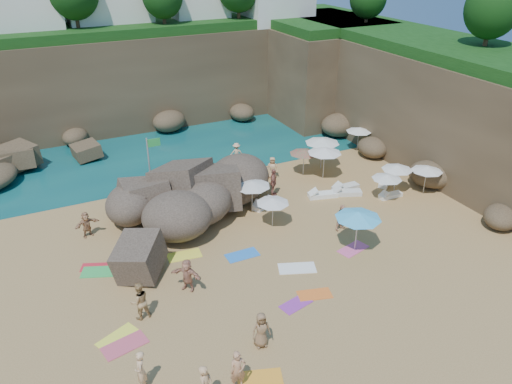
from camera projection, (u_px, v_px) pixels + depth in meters
name	position (u px, v px, depth m)	size (l,w,h in m)	color
ground	(247.00, 254.00, 27.32)	(120.00, 120.00, 0.00)	tan
seawater	(124.00, 105.00, 51.28)	(120.00, 120.00, 0.00)	#0C4751
cliff_back	(152.00, 75.00, 46.23)	(44.00, 8.00, 8.00)	brown
cliff_right	(422.00, 100.00, 39.27)	(8.00, 30.00, 8.00)	brown
cliff_corner	(319.00, 70.00, 48.08)	(10.00, 12.00, 8.00)	brown
rock_promontory	(14.00, 179.00, 35.82)	(12.00, 7.00, 2.00)	brown
rock_outcrop	(197.00, 229.00, 29.63)	(8.86, 6.65, 3.54)	brown
flag_pole	(151.00, 162.00, 31.29)	(0.88, 0.09, 4.52)	silver
parasol_0	(219.00, 185.00, 30.73)	(2.14, 2.14, 2.02)	silver
parasol_1	(325.00, 150.00, 35.01)	(2.42, 2.42, 2.29)	silver
parasol_2	(322.00, 140.00, 36.44)	(2.54, 2.54, 2.40)	silver
parasol_3	(359.00, 130.00, 39.73)	(2.04, 2.04, 1.93)	silver
parasol_4	(397.00, 167.00, 33.22)	(2.06, 2.06, 1.95)	silver
parasol_5	(252.00, 184.00, 30.61)	(2.29, 2.29, 2.17)	silver
parasol_6	(304.00, 152.00, 35.58)	(2.09, 2.09, 1.98)	silver
parasol_8	(427.00, 169.00, 33.01)	(2.07, 2.07, 1.96)	silver
parasol_9	(273.00, 201.00, 29.21)	(1.97, 1.97, 1.86)	silver
parasol_10	(358.00, 215.00, 26.75)	(2.53, 2.53, 2.39)	silver
parasol_11	(387.00, 177.00, 32.13)	(1.96, 1.96, 1.86)	silver
lounger_0	(264.00, 204.00, 32.16)	(1.93, 0.64, 0.30)	white
lounger_1	(323.00, 195.00, 33.22)	(1.97, 0.66, 0.31)	white
lounger_2	(345.00, 187.00, 34.22)	(1.92, 0.64, 0.30)	silver
lounger_3	(347.00, 193.00, 33.52)	(1.97, 0.66, 0.31)	silver
lounger_4	(390.00, 195.00, 33.22)	(1.63, 0.54, 0.25)	white
lounger_5	(385.00, 182.00, 35.03)	(1.82, 0.61, 0.28)	white
towel_1	(125.00, 345.00, 21.24)	(1.88, 0.94, 0.03)	#CE5066
towel_2	(260.00, 378.00, 19.64)	(1.78, 0.89, 0.03)	#FFA028
towel_4	(118.00, 338.00, 21.63)	(1.79, 0.90, 0.03)	#FDFF43
towel_5	(297.00, 268.00, 26.15)	(1.95, 0.98, 0.03)	white
towel_6	(296.00, 304.00, 23.61)	(1.57, 0.78, 0.03)	purple
towel_7	(96.00, 267.00, 26.24)	(1.51, 0.76, 0.03)	red
towel_8	(242.00, 255.00, 27.23)	(1.80, 0.90, 0.03)	#2A7CE2
towel_9	(353.00, 249.00, 27.75)	(1.78, 0.89, 0.03)	#EA5B9C
towel_10	(315.00, 294.00, 24.24)	(1.65, 0.82, 0.03)	orange
towel_11	(101.00, 272.00, 25.87)	(1.94, 0.97, 0.03)	green
towel_12	(184.00, 255.00, 27.20)	(1.82, 0.91, 0.03)	#FFF743
person_stand_1	(139.00, 301.00, 22.39)	(0.92, 0.72, 1.89)	tan
person_stand_2	(237.00, 153.00, 38.09)	(1.00, 0.41, 1.55)	#EBB385
person_stand_3	(273.00, 183.00, 33.07)	(1.12, 0.47, 1.92)	#A16150
person_stand_4	(272.00, 168.00, 35.45)	(0.80, 0.44, 1.65)	#DEAB74
person_stand_5	(86.00, 224.00, 28.62)	(1.45, 0.42, 1.57)	#AF7D57
person_stand_6	(141.00, 371.00, 18.87)	(0.65, 0.42, 1.77)	#E8B584
person_lie_2	(261.00, 342.00, 21.14)	(0.82, 1.67, 0.45)	olive
person_lie_3	(188.00, 286.00, 24.50)	(1.58, 1.71, 0.46)	tan
person_lie_4	(238.00, 383.00, 19.19)	(0.63, 1.73, 0.41)	tan
person_lie_5	(342.00, 225.00, 29.48)	(0.77, 1.59, 0.60)	#EDAC86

